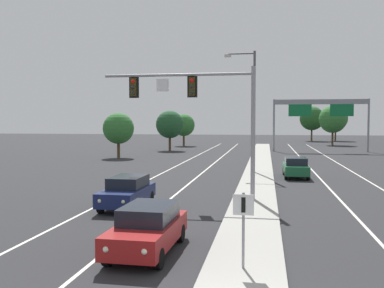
{
  "coord_description": "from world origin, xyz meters",
  "views": [
    {
      "loc": [
        0.6,
        -8.72,
        4.41
      ],
      "look_at": [
        -3.2,
        13.67,
        3.2
      ],
      "focal_mm": 40.92,
      "sensor_mm": 36.0,
      "label": 1
    }
  ],
  "objects_px": {
    "street_lamp_median": "(252,104)",
    "car_oncoming_red": "(148,228)",
    "median_sign_post": "(243,219)",
    "tree_far_left_b": "(170,125)",
    "tree_far_left_a": "(184,125)",
    "tree_far_left_c": "(118,128)",
    "overhead_signal_mast": "(203,103)",
    "highway_sign_gantry": "(321,108)",
    "tree_far_right_c": "(312,118)",
    "tree_far_right_a": "(336,119)",
    "car_receding_green": "(296,167)",
    "car_oncoming_navy": "(127,191)",
    "tree_far_right_b": "(333,119)"
  },
  "relations": [
    {
      "from": "car_oncoming_red",
      "to": "car_receding_green",
      "type": "distance_m",
      "value": 21.59
    },
    {
      "from": "tree_far_right_c",
      "to": "overhead_signal_mast",
      "type": "bearing_deg",
      "value": -100.11
    },
    {
      "from": "tree_far_left_c",
      "to": "tree_far_right_a",
      "type": "xyz_separation_m",
      "value": [
        32.36,
        49.88,
        1.38
      ]
    },
    {
      "from": "street_lamp_median",
      "to": "tree_far_left_c",
      "type": "xyz_separation_m",
      "value": [
        -16.15,
        13.23,
        -2.3
      ]
    },
    {
      "from": "tree_far_right_c",
      "to": "tree_far_left_b",
      "type": "xyz_separation_m",
      "value": [
        -23.85,
        -34.97,
        -1.07
      ]
    },
    {
      "from": "street_lamp_median",
      "to": "tree_far_left_b",
      "type": "height_order",
      "value": "street_lamp_median"
    },
    {
      "from": "car_oncoming_red",
      "to": "tree_far_right_a",
      "type": "distance_m",
      "value": 87.88
    },
    {
      "from": "highway_sign_gantry",
      "to": "car_oncoming_navy",
      "type": "bearing_deg",
      "value": -108.63
    },
    {
      "from": "car_oncoming_navy",
      "to": "tree_far_left_a",
      "type": "height_order",
      "value": "tree_far_left_a"
    },
    {
      "from": "tree_far_right_c",
      "to": "tree_far_right_a",
      "type": "bearing_deg",
      "value": 16.87
    },
    {
      "from": "median_sign_post",
      "to": "tree_far_left_b",
      "type": "xyz_separation_m",
      "value": [
        -13.44,
        50.66,
        2.27
      ]
    },
    {
      "from": "car_oncoming_navy",
      "to": "tree_far_right_c",
      "type": "xyz_separation_m",
      "value": [
        16.72,
        76.96,
        4.12
      ]
    },
    {
      "from": "car_oncoming_red",
      "to": "tree_far_left_c",
      "type": "distance_m",
      "value": 38.39
    },
    {
      "from": "car_receding_green",
      "to": "car_oncoming_red",
      "type": "bearing_deg",
      "value": -106.6
    },
    {
      "from": "car_oncoming_navy",
      "to": "tree_far_right_b",
      "type": "relative_size",
      "value": 0.63
    },
    {
      "from": "median_sign_post",
      "to": "overhead_signal_mast",
      "type": "bearing_deg",
      "value": 103.94
    },
    {
      "from": "car_oncoming_red",
      "to": "car_receding_green",
      "type": "height_order",
      "value": "same"
    },
    {
      "from": "street_lamp_median",
      "to": "tree_far_right_b",
      "type": "height_order",
      "value": "street_lamp_median"
    },
    {
      "from": "car_oncoming_navy",
      "to": "tree_far_right_a",
      "type": "bearing_deg",
      "value": 74.4
    },
    {
      "from": "street_lamp_median",
      "to": "tree_far_right_c",
      "type": "bearing_deg",
      "value": 79.87
    },
    {
      "from": "car_oncoming_navy",
      "to": "highway_sign_gantry",
      "type": "xyz_separation_m",
      "value": [
        14.53,
        43.12,
        5.34
      ]
    },
    {
      "from": "highway_sign_gantry",
      "to": "tree_far_right_a",
      "type": "bearing_deg",
      "value": 78.2
    },
    {
      "from": "overhead_signal_mast",
      "to": "tree_far_right_b",
      "type": "xyz_separation_m",
      "value": [
        15.32,
        58.29,
        -0.7
      ]
    },
    {
      "from": "car_oncoming_red",
      "to": "highway_sign_gantry",
      "type": "relative_size",
      "value": 0.34
    },
    {
      "from": "tree_far_left_b",
      "to": "tree_far_right_b",
      "type": "xyz_separation_m",
      "value": [
        25.93,
        19.02,
        0.82
      ]
    },
    {
      "from": "highway_sign_gantry",
      "to": "tree_far_right_c",
      "type": "relative_size",
      "value": 1.76
    },
    {
      "from": "car_oncoming_navy",
      "to": "tree_far_left_b",
      "type": "relative_size",
      "value": 0.76
    },
    {
      "from": "street_lamp_median",
      "to": "highway_sign_gantry",
      "type": "relative_size",
      "value": 0.75
    },
    {
      "from": "overhead_signal_mast",
      "to": "tree_far_left_a",
      "type": "height_order",
      "value": "overhead_signal_mast"
    },
    {
      "from": "street_lamp_median",
      "to": "car_oncoming_red",
      "type": "distance_m",
      "value": 23.32
    },
    {
      "from": "overhead_signal_mast",
      "to": "tree_far_right_b",
      "type": "bearing_deg",
      "value": 75.27
    },
    {
      "from": "car_receding_green",
      "to": "tree_far_left_b",
      "type": "bearing_deg",
      "value": 119.85
    },
    {
      "from": "median_sign_post",
      "to": "tree_far_left_a",
      "type": "height_order",
      "value": "tree_far_left_a"
    },
    {
      "from": "car_oncoming_navy",
      "to": "car_oncoming_red",
      "type": "bearing_deg",
      "value": -66.96
    },
    {
      "from": "car_oncoming_navy",
      "to": "tree_far_right_b",
      "type": "height_order",
      "value": "tree_far_right_b"
    },
    {
      "from": "car_oncoming_navy",
      "to": "car_receding_green",
      "type": "relative_size",
      "value": 1.0
    },
    {
      "from": "median_sign_post",
      "to": "street_lamp_median",
      "type": "height_order",
      "value": "street_lamp_median"
    },
    {
      "from": "car_oncoming_navy",
      "to": "tree_far_left_c",
      "type": "xyz_separation_m",
      "value": [
        -10.43,
        28.66,
        2.68
      ]
    },
    {
      "from": "car_oncoming_red",
      "to": "tree_far_left_b",
      "type": "distance_m",
      "value": 50.31
    },
    {
      "from": "tree_far_left_b",
      "to": "tree_far_right_b",
      "type": "relative_size",
      "value": 0.83
    },
    {
      "from": "overhead_signal_mast",
      "to": "tree_far_left_a",
      "type": "distance_m",
      "value": 52.56
    },
    {
      "from": "median_sign_post",
      "to": "tree_far_left_c",
      "type": "height_order",
      "value": "tree_far_left_c"
    },
    {
      "from": "tree_far_left_a",
      "to": "tree_far_left_b",
      "type": "bearing_deg",
      "value": -89.1
    },
    {
      "from": "overhead_signal_mast",
      "to": "car_receding_green",
      "type": "bearing_deg",
      "value": 61.96
    },
    {
      "from": "tree_far_left_a",
      "to": "car_receding_green",
      "type": "bearing_deg",
      "value": -67.85
    },
    {
      "from": "street_lamp_median",
      "to": "car_oncoming_red",
      "type": "relative_size",
      "value": 2.22
    },
    {
      "from": "tree_far_left_a",
      "to": "tree_far_left_c",
      "type": "bearing_deg",
      "value": -96.96
    },
    {
      "from": "median_sign_post",
      "to": "car_oncoming_red",
      "type": "distance_m",
      "value": 3.66
    },
    {
      "from": "highway_sign_gantry",
      "to": "tree_far_left_b",
      "type": "bearing_deg",
      "value": -177.03
    },
    {
      "from": "tree_far_right_b",
      "to": "street_lamp_median",
      "type": "bearing_deg",
      "value": -106.01
    }
  ]
}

